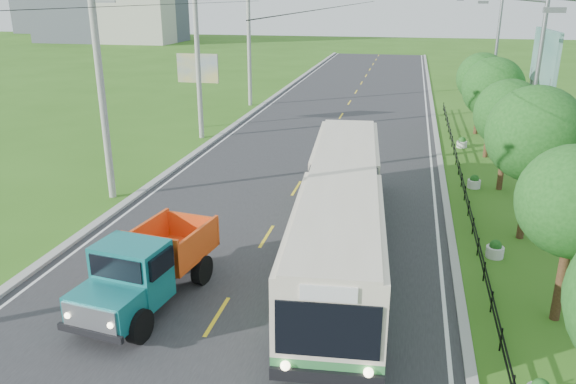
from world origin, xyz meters
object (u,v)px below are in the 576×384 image
(tree_third, at_px, (535,139))
(billboard_left, at_px, (198,73))
(tree_second, at_px, (575,206))
(billboard_right, at_px, (544,66))
(dump_truck, at_px, (147,264))
(planter_mid, at_px, (474,182))
(tree_fifth, at_px, (494,91))
(pole_near, at_px, (102,89))
(tree_fourth, at_px, (509,117))
(pole_far, at_px, (249,45))
(bus, at_px, (342,205))
(streetlight_mid, at_px, (531,90))
(planter_near, at_px, (495,250))
(tree_back, at_px, (482,80))
(pole_mid, at_px, (198,60))
(planter_far, at_px, (462,143))
(streetlight_far, at_px, (493,59))

(tree_third, distance_m, billboard_left, 25.02)
(tree_second, xyz_separation_m, billboard_right, (2.44, 17.86, 1.83))
(dump_truck, bearing_deg, tree_second, 16.28)
(tree_second, height_order, dump_truck, tree_second)
(planter_mid, bearing_deg, tree_third, -77.90)
(tree_fifth, xyz_separation_m, billboard_left, (-19.36, 3.86, 0.01))
(pole_near, xyz_separation_m, billboard_right, (20.56, 11.00, 0.25))
(tree_fourth, height_order, billboard_right, billboard_right)
(tree_third, bearing_deg, pole_far, 126.09)
(billboard_right, height_order, dump_truck, billboard_right)
(bus, bearing_deg, streetlight_mid, 44.62)
(pole_near, relative_size, bus, 0.60)
(pole_far, height_order, streetlight_mid, pole_far)
(planter_near, height_order, bus, bus)
(tree_back, bearing_deg, tree_second, -90.00)
(tree_third, bearing_deg, pole_near, 177.29)
(billboard_left, xyz_separation_m, dump_truck, (7.19, -23.63, -2.56))
(pole_mid, xyz_separation_m, billboard_left, (-1.24, 3.00, -1.23))
(streetlight_mid, bearing_deg, planter_far, 104.32)
(planter_mid, distance_m, billboard_right, 8.68)
(planter_near, height_order, planter_mid, same)
(tree_fourth, height_order, streetlight_far, streetlight_far)
(pole_near, relative_size, tree_fifth, 1.72)
(planter_near, distance_m, planter_far, 16.00)
(pole_far, distance_m, billboard_right, 24.33)
(tree_second, height_order, bus, tree_second)
(tree_fourth, xyz_separation_m, billboard_left, (-19.36, 9.86, 0.28))
(tree_fifth, bearing_deg, tree_third, -90.00)
(tree_second, height_order, billboard_right, billboard_right)
(pole_mid, relative_size, planter_mid, 14.93)
(planter_near, height_order, billboard_left, billboard_left)
(streetlight_mid, bearing_deg, tree_second, -93.79)
(pole_near, distance_m, bus, 12.36)
(tree_fourth, height_order, planter_near, tree_fourth)
(tree_third, bearing_deg, billboard_right, 78.36)
(planter_mid, relative_size, billboard_right, 0.09)
(billboard_right, bearing_deg, planter_near, -104.80)
(planter_far, bearing_deg, billboard_right, -28.39)
(tree_second, bearing_deg, planter_mid, 96.05)
(streetlight_mid, bearing_deg, tree_fifth, 97.29)
(bus, bearing_deg, pole_far, 107.39)
(pole_near, xyz_separation_m, tree_fourth, (18.12, 5.14, -1.51))
(tree_second, distance_m, tree_third, 6.02)
(pole_far, xyz_separation_m, planter_mid, (16.86, -19.00, -4.81))
(tree_fifth, bearing_deg, tree_second, -90.00)
(streetlight_mid, relative_size, planter_far, 13.54)
(tree_fifth, distance_m, bus, 16.57)
(pole_mid, xyz_separation_m, tree_back, (18.12, 5.14, -1.44))
(streetlight_far, relative_size, billboard_right, 1.24)
(tree_second, distance_m, planter_near, 5.19)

